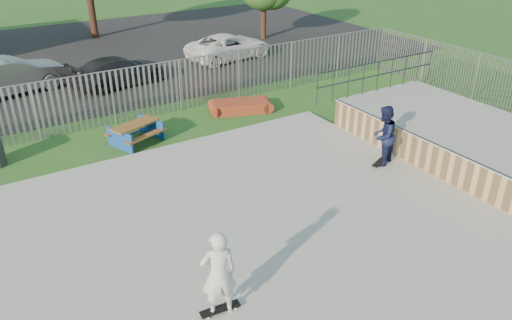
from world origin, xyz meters
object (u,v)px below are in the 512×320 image
car_dark (118,71)px  car_white (229,46)px  skater_white (219,274)px  skater_navy (383,136)px  funbox (241,106)px  car_silver (10,76)px  picnic_table (136,133)px

car_dark → car_white: (6.23, 1.19, 0.01)m
car_dark → skater_white: bearing=158.3°
car_white → skater_navy: size_ratio=2.50×
skater_white → car_white: bearing=-104.0°
funbox → skater_navy: (1.20, -6.30, 0.87)m
funbox → car_dark: 6.30m
funbox → car_silver: (-7.14, 6.81, 0.59)m
skater_navy → skater_white: size_ratio=1.00×
funbox → skater_navy: 6.47m
picnic_table → car_silver: (-2.73, 7.46, 0.44)m
funbox → car_dark: size_ratio=0.52×
car_silver → car_dark: bearing=-119.8°
car_white → skater_navy: (-2.05, -13.03, 0.41)m
picnic_table → car_white: 10.64m
car_silver → skater_white: skater_white is taller
funbox → skater_white: skater_white is taller
skater_navy → car_white: bearing=-121.0°
car_white → skater_navy: bearing=163.0°
car_silver → skater_white: 16.07m
car_white → funbox: bearing=146.1°
picnic_table → skater_white: size_ratio=1.07×
picnic_table → car_dark: bearing=56.6°
car_dark → car_silver: bearing=62.3°
picnic_table → car_white: (7.67, 7.37, 0.31)m
funbox → skater_white: 10.93m
car_dark → skater_navy: skater_navy is taller
funbox → car_dark: (-2.97, 5.54, 0.45)m
skater_white → car_silver: bearing=-69.6°
picnic_table → car_dark: size_ratio=0.46×
car_white → car_silver: bearing=81.4°
picnic_table → car_dark: (1.44, 6.18, 0.30)m
car_dark → skater_white: size_ratio=2.35×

